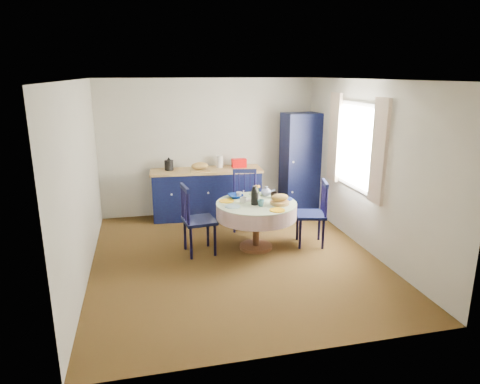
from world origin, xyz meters
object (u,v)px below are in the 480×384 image
object	(u,v)px
pantry_cabinet	(300,164)
mug_c	(274,195)
mug_b	(261,203)
dining_table	(257,210)
cobalt_bowl	(236,196)
chair_far	(245,200)
mug_a	(244,200)
chair_left	(196,219)
kitchen_counter	(207,192)
chair_right	(314,213)
mug_d	(239,195)

from	to	relation	value
pantry_cabinet	mug_c	size ratio (longest dim) A/B	17.14
mug_c	pantry_cabinet	bearing A→B (deg)	55.43
pantry_cabinet	mug_b	size ratio (longest dim) A/B	18.39
pantry_cabinet	mug_b	bearing A→B (deg)	-130.26
pantry_cabinet	dining_table	size ratio (longest dim) A/B	1.57
pantry_cabinet	cobalt_bowl	xyz separation A→B (m)	(-1.52, -1.24, -0.19)
chair_far	mug_a	xyz separation A→B (m)	(-0.23, -0.87, 0.26)
dining_table	mug_c	size ratio (longest dim) A/B	10.93
pantry_cabinet	chair_left	world-z (taller)	pantry_cabinet
kitchen_counter	chair_far	size ratio (longest dim) A/B	2.04
mug_a	chair_far	bearing A→B (deg)	75.01
mug_c	cobalt_bowl	world-z (taller)	mug_c
pantry_cabinet	chair_far	bearing A→B (deg)	-156.43
kitchen_counter	mug_c	world-z (taller)	kitchen_counter
kitchen_counter	chair_right	distance (m)	2.21
mug_b	cobalt_bowl	xyz separation A→B (m)	(-0.27, 0.49, -0.02)
mug_a	dining_table	bearing A→B (deg)	-6.46
pantry_cabinet	cobalt_bowl	distance (m)	1.97
mug_a	mug_b	world-z (taller)	mug_b
kitchen_counter	mug_d	xyz separation A→B (m)	(0.30, -1.34, 0.31)
pantry_cabinet	chair_far	xyz separation A→B (m)	(-1.22, -0.65, -0.43)
kitchen_counter	pantry_cabinet	xyz separation A→B (m)	(1.76, -0.11, 0.48)
pantry_cabinet	mug_b	world-z (taller)	pantry_cabinet
kitchen_counter	mug_a	world-z (taller)	kitchen_counter
chair_left	chair_far	xyz separation A→B (m)	(0.94, 0.88, -0.02)
dining_table	mug_b	bearing A→B (deg)	-87.72
kitchen_counter	chair_far	distance (m)	0.93
pantry_cabinet	dining_table	world-z (taller)	pantry_cabinet
pantry_cabinet	mug_b	distance (m)	2.15
kitchen_counter	chair_far	world-z (taller)	kitchen_counter
dining_table	cobalt_bowl	xyz separation A→B (m)	(-0.26, 0.31, 0.15)
dining_table	mug_b	world-z (taller)	dining_table
mug_d	mug_b	bearing A→B (deg)	-67.63
kitchen_counter	chair_left	xyz separation A→B (m)	(-0.41, -1.64, 0.07)
chair_left	mug_d	xyz separation A→B (m)	(0.71, 0.30, 0.24)
pantry_cabinet	dining_table	xyz separation A→B (m)	(-1.26, -1.55, -0.34)
cobalt_bowl	mug_c	bearing A→B (deg)	-11.11
chair_far	mug_a	distance (m)	0.94
dining_table	chair_left	bearing A→B (deg)	178.63
chair_left	cobalt_bowl	xyz separation A→B (m)	(0.65, 0.28, 0.23)
pantry_cabinet	chair_right	distance (m)	1.70
mug_b	mug_c	size ratio (longest dim) A/B	0.93
dining_table	mug_d	size ratio (longest dim) A/B	12.86
dining_table	mug_a	bearing A→B (deg)	173.54
dining_table	chair_left	world-z (taller)	chair_left
chair_left	cobalt_bowl	distance (m)	0.75
dining_table	kitchen_counter	bearing A→B (deg)	106.84
chair_left	mug_a	world-z (taller)	chair_left
mug_a	cobalt_bowl	size ratio (longest dim) A/B	0.48
chair_left	pantry_cabinet	bearing A→B (deg)	-61.89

